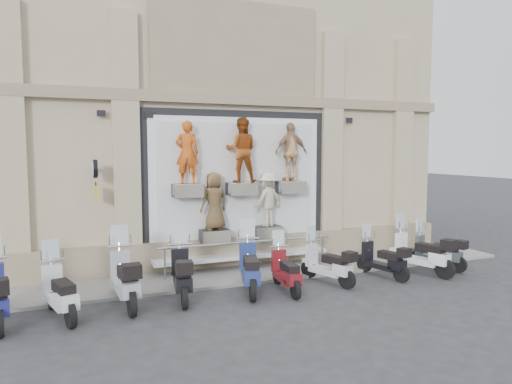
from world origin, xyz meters
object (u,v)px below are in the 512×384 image
scooter_f (286,263)px  scooter_j (437,245)px  scooter_d (182,264)px  scooter_h (382,252)px  scooter_e (250,258)px  scooter_g (327,256)px  clock_sign_bracket (95,175)px  guard_rail (249,258)px  scooter_i (420,244)px  scooter_c (125,268)px  scooter_b (60,281)px

scooter_f → scooter_j: size_ratio=1.00×
scooter_d → scooter_h: size_ratio=1.17×
scooter_e → scooter_g: (2.09, -0.08, -0.12)m
scooter_g → scooter_j: size_ratio=1.02×
clock_sign_bracket → scooter_e: 4.36m
scooter_h → scooter_j: bearing=-9.6°
guard_rail → scooter_d: size_ratio=2.55×
guard_rail → scooter_i: 4.76m
scooter_c → scooter_i: scooter_c is taller
scooter_c → scooter_j: (8.68, -0.01, -0.15)m
scooter_g → scooter_h: 1.67m
scooter_h → scooter_i: size_ratio=0.85×
scooter_d → scooter_i: size_ratio=0.99×
scooter_e → scooter_j: 5.77m
scooter_b → scooter_c: bearing=-4.0°
scooter_g → scooter_j: scooter_g is taller
scooter_c → scooter_g: 4.99m
scooter_d → scooter_f: size_ratio=1.15×
scooter_c → scooter_h: size_ratio=1.23×
scooter_c → clock_sign_bracket: bearing=100.5°
clock_sign_bracket → scooter_f: bearing=-27.8°
scooter_f → guard_rail: bearing=104.6°
scooter_f → scooter_h: size_ratio=1.02×
scooter_b → scooter_f: (5.03, -0.06, -0.06)m
scooter_d → scooter_h: (5.40, -0.20, -0.11)m
scooter_b → scooter_f: scooter_b is taller
scooter_f → scooter_g: 1.29m
scooter_d → scooter_f: scooter_d is taller
scooter_i → scooter_e: bearing=159.7°
clock_sign_bracket → scooter_c: 2.74m
scooter_d → scooter_f: 2.49m
clock_sign_bracket → scooter_e: (3.39, -1.92, -1.97)m
guard_rail → scooter_c: bearing=-157.8°
guard_rail → scooter_j: size_ratio=2.94×
scooter_b → scooter_d: (2.57, 0.32, 0.05)m
scooter_d → scooter_f: (2.46, -0.38, -0.10)m
scooter_e → scooter_j: (5.77, 0.04, -0.13)m
scooter_b → scooter_c: (1.31, 0.30, 0.09)m
clock_sign_bracket → scooter_i: clock_sign_bracket is taller
clock_sign_bracket → scooter_g: size_ratio=0.58×
scooter_h → scooter_i: 1.22m
scooter_e → scooter_g: 2.09m
scooter_d → scooter_i: (6.61, -0.27, 0.01)m
scooter_f → scooter_h: bearing=8.3°
scooter_h → scooter_g: bearing=164.5°
scooter_i → guard_rail: bearing=141.7°
clock_sign_bracket → scooter_f: size_ratio=0.59×
scooter_b → scooter_e: size_ratio=0.92×
scooter_b → scooter_i: bearing=-16.6°
scooter_h → scooter_j: (2.01, 0.16, 0.01)m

